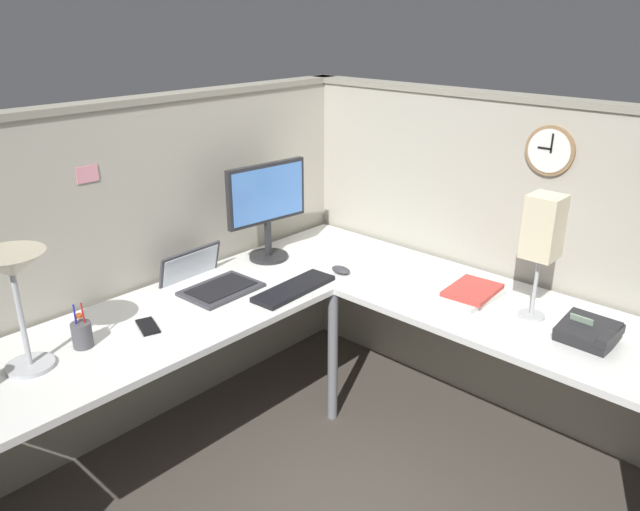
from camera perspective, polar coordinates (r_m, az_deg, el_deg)
ground_plane at (r=3.10m, az=1.39°, el=-16.96°), size 6.80×6.80×0.00m
cubicle_wall_back at (r=3.08m, az=-15.35°, el=-0.93°), size 2.57×0.12×1.58m
cubicle_wall_right at (r=3.22m, az=15.42°, el=0.03°), size 0.12×2.37×1.58m
desk at (r=2.63m, az=0.18°, el=-8.09°), size 2.35×2.15×0.73m
monitor at (r=3.15m, az=-4.85°, el=4.71°), size 0.46×0.20×0.50m
laptop at (r=2.96m, az=-10.24°, el=-2.27°), size 0.35×0.39×0.22m
keyboard at (r=2.86m, az=-2.41°, el=-3.04°), size 0.44×0.16×0.02m
computer_mouse at (r=3.05m, az=1.92°, el=-1.32°), size 0.06×0.10×0.03m
desk_lamp_dome at (r=2.36m, az=-26.28°, el=-1.61°), size 0.24×0.24×0.44m
pen_cup at (r=2.56m, az=-20.92°, el=-6.74°), size 0.08×0.08×0.18m
cell_phone at (r=2.64m, az=-15.48°, el=-6.26°), size 0.11×0.16×0.01m
office_phone at (r=2.64m, az=23.42°, el=-6.53°), size 0.20×0.21×0.11m
book_stack at (r=2.87m, az=13.55°, el=-3.34°), size 0.30×0.23×0.04m
desk_lamp_paper at (r=2.64m, az=19.71°, el=2.16°), size 0.13×0.13×0.53m
wall_clock at (r=2.92m, az=20.31°, el=8.99°), size 0.04×0.22×0.22m
pinned_note_leftmost at (r=2.76m, az=-20.49°, el=6.99°), size 0.10×0.00×0.07m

